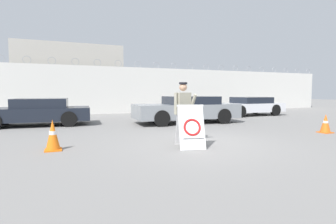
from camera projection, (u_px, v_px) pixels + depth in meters
ground_plane at (200, 142)px, 7.46m from camera, size 90.00×90.00×0.00m
perimeter_wall at (119, 90)px, 17.63m from camera, size 36.00×0.30×3.58m
building_block at (70, 80)px, 19.98m from camera, size 7.06×5.71×4.71m
barricade_sign at (190, 126)px, 6.75m from camera, size 0.83×0.95×1.11m
security_guard at (183, 110)px, 7.30m from camera, size 0.65×0.36×1.70m
traffic_cone_near at (53, 135)px, 6.41m from camera, size 0.39×0.39×0.76m
traffic_cone_mid at (325, 123)px, 9.22m from camera, size 0.40×0.40×0.67m
parked_car_front_coupe at (37, 112)px, 11.21m from camera, size 4.51×2.18×1.16m
parked_car_rear_sedan at (187, 109)px, 12.18m from camera, size 4.86×2.13×1.24m
parked_car_far_side at (249, 106)px, 16.08m from camera, size 4.39×2.04×1.13m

